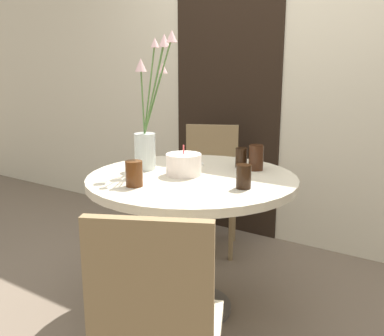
{
  "coord_description": "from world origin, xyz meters",
  "views": [
    {
      "loc": [
        1.16,
        -1.75,
        1.29
      ],
      "look_at": [
        0.0,
        0.0,
        0.79
      ],
      "focal_mm": 40.0,
      "sensor_mm": 36.0,
      "label": 1
    }
  ],
  "objects_px": {
    "side_plate": "(185,164)",
    "drink_glass_0": "(134,174)",
    "flower_vase": "(149,124)",
    "drink_glass_3": "(256,158)",
    "chair_near_front": "(210,181)",
    "drink_glass_2": "(244,177)",
    "chair_left_flank": "(157,323)",
    "drink_glass_1": "(241,158)",
    "birthday_cake": "(184,164)"
  },
  "relations": [
    {
      "from": "chair_left_flank",
      "to": "side_plate",
      "type": "distance_m",
      "value": 1.16
    },
    {
      "from": "birthday_cake",
      "to": "drink_glass_3",
      "type": "distance_m",
      "value": 0.4
    },
    {
      "from": "chair_left_flank",
      "to": "flower_vase",
      "type": "xyz_separation_m",
      "value": [
        -0.66,
        0.79,
        0.51
      ]
    },
    {
      "from": "drink_glass_0",
      "to": "chair_near_front",
      "type": "bearing_deg",
      "value": 103.24
    },
    {
      "from": "chair_left_flank",
      "to": "drink_glass_0",
      "type": "xyz_separation_m",
      "value": [
        -0.51,
        0.49,
        0.32
      ]
    },
    {
      "from": "chair_left_flank",
      "to": "drink_glass_3",
      "type": "distance_m",
      "value": 1.15
    },
    {
      "from": "chair_near_front",
      "to": "drink_glass_2",
      "type": "xyz_separation_m",
      "value": [
        0.7,
        -0.87,
        0.32
      ]
    },
    {
      "from": "chair_left_flank",
      "to": "flower_vase",
      "type": "relative_size",
      "value": 1.23
    },
    {
      "from": "chair_left_flank",
      "to": "drink_glass_0",
      "type": "relative_size",
      "value": 7.42
    },
    {
      "from": "chair_near_front",
      "to": "drink_glass_1",
      "type": "height_order",
      "value": "chair_near_front"
    },
    {
      "from": "chair_left_flank",
      "to": "side_plate",
      "type": "xyz_separation_m",
      "value": [
        -0.56,
        0.98,
        0.27
      ]
    },
    {
      "from": "chair_left_flank",
      "to": "birthday_cake",
      "type": "xyz_separation_m",
      "value": [
        -0.44,
        0.79,
        0.32
      ]
    },
    {
      "from": "chair_left_flank",
      "to": "flower_vase",
      "type": "distance_m",
      "value": 1.15
    },
    {
      "from": "side_plate",
      "to": "drink_glass_0",
      "type": "bearing_deg",
      "value": -84.05
    },
    {
      "from": "birthday_cake",
      "to": "side_plate",
      "type": "xyz_separation_m",
      "value": [
        -0.12,
        0.19,
        -0.05
      ]
    },
    {
      "from": "chair_left_flank",
      "to": "drink_glass_3",
      "type": "height_order",
      "value": "drink_glass_3"
    },
    {
      "from": "drink_glass_2",
      "to": "side_plate",
      "type": "bearing_deg",
      "value": 153.62
    },
    {
      "from": "chair_near_front",
      "to": "drink_glass_2",
      "type": "distance_m",
      "value": 1.16
    },
    {
      "from": "flower_vase",
      "to": "drink_glass_1",
      "type": "relative_size",
      "value": 6.68
    },
    {
      "from": "chair_near_front",
      "to": "birthday_cake",
      "type": "bearing_deg",
      "value": -92.9
    },
    {
      "from": "drink_glass_0",
      "to": "drink_glass_3",
      "type": "relative_size",
      "value": 0.88
    },
    {
      "from": "flower_vase",
      "to": "drink_glass_0",
      "type": "distance_m",
      "value": 0.38
    },
    {
      "from": "birthday_cake",
      "to": "flower_vase",
      "type": "xyz_separation_m",
      "value": [
        -0.22,
        -0.0,
        0.19
      ]
    },
    {
      "from": "drink_glass_1",
      "to": "drink_glass_3",
      "type": "bearing_deg",
      "value": -7.36
    },
    {
      "from": "drink_glass_1",
      "to": "drink_glass_2",
      "type": "height_order",
      "value": "drink_glass_2"
    },
    {
      "from": "drink_glass_0",
      "to": "flower_vase",
      "type": "bearing_deg",
      "value": 117.0
    },
    {
      "from": "chair_left_flank",
      "to": "flower_vase",
      "type": "height_order",
      "value": "flower_vase"
    },
    {
      "from": "chair_left_flank",
      "to": "chair_near_front",
      "type": "bearing_deg",
      "value": -90.62
    },
    {
      "from": "chair_left_flank",
      "to": "drink_glass_1",
      "type": "xyz_separation_m",
      "value": [
        -0.27,
        1.1,
        0.32
      ]
    },
    {
      "from": "flower_vase",
      "to": "chair_left_flank",
      "type": "bearing_deg",
      "value": -49.98
    },
    {
      "from": "drink_glass_0",
      "to": "drink_glass_1",
      "type": "relative_size",
      "value": 1.11
    },
    {
      "from": "side_plate",
      "to": "drink_glass_0",
      "type": "height_order",
      "value": "drink_glass_0"
    },
    {
      "from": "side_plate",
      "to": "drink_glass_3",
      "type": "bearing_deg",
      "value": 16.28
    },
    {
      "from": "chair_near_front",
      "to": "drink_glass_0",
      "type": "xyz_separation_m",
      "value": [
        0.26,
        -1.12,
        0.32
      ]
    },
    {
      "from": "chair_near_front",
      "to": "drink_glass_3",
      "type": "bearing_deg",
      "value": -66.07
    },
    {
      "from": "drink_glass_1",
      "to": "birthday_cake",
      "type": "bearing_deg",
      "value": -118.26
    },
    {
      "from": "birthday_cake",
      "to": "drink_glass_1",
      "type": "relative_size",
      "value": 1.69
    },
    {
      "from": "chair_left_flank",
      "to": "drink_glass_2",
      "type": "xyz_separation_m",
      "value": [
        -0.07,
        0.74,
        0.32
      ]
    },
    {
      "from": "drink_glass_3",
      "to": "chair_near_front",
      "type": "bearing_deg",
      "value": 138.99
    },
    {
      "from": "chair_near_front",
      "to": "side_plate",
      "type": "relative_size",
      "value": 4.26
    },
    {
      "from": "flower_vase",
      "to": "drink_glass_3",
      "type": "xyz_separation_m",
      "value": [
        0.48,
        0.3,
        -0.18
      ]
    },
    {
      "from": "birthday_cake",
      "to": "drink_glass_3",
      "type": "xyz_separation_m",
      "value": [
        0.26,
        0.3,
        0.01
      ]
    },
    {
      "from": "drink_glass_2",
      "to": "drink_glass_3",
      "type": "bearing_deg",
      "value": 106.67
    },
    {
      "from": "chair_left_flank",
      "to": "drink_glass_3",
      "type": "relative_size",
      "value": 6.54
    },
    {
      "from": "chair_left_flank",
      "to": "side_plate",
      "type": "relative_size",
      "value": 4.26
    },
    {
      "from": "chair_left_flank",
      "to": "drink_glass_1",
      "type": "bearing_deg",
      "value": -102.42
    },
    {
      "from": "side_plate",
      "to": "drink_glass_1",
      "type": "relative_size",
      "value": 1.93
    },
    {
      "from": "birthday_cake",
      "to": "drink_glass_2",
      "type": "bearing_deg",
      "value": -8.3
    },
    {
      "from": "side_plate",
      "to": "drink_glass_2",
      "type": "height_order",
      "value": "drink_glass_2"
    },
    {
      "from": "chair_left_flank",
      "to": "drink_glass_2",
      "type": "bearing_deg",
      "value": -110.66
    }
  ]
}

